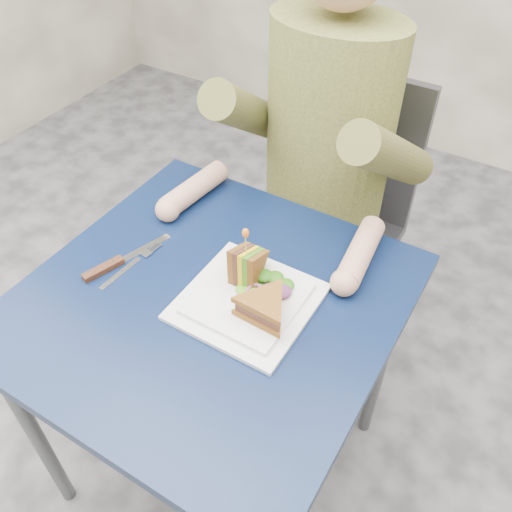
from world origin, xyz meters
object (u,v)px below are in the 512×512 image
Objects in this scene: table at (211,321)px; plate at (248,300)px; sandwich_flat at (265,307)px; fork at (130,266)px; chair at (333,204)px; diner at (329,109)px; knife at (111,265)px; sandwich_upright at (246,266)px.

plate reaches higher than table.
sandwich_flat reaches higher than fork.
table is at bearing 4.72° from fork.
fork is at bearing -106.83° from chair.
sandwich_flat reaches higher than table.
diner reaches higher than plate.
knife is (-0.37, -0.04, -0.04)m from sandwich_flat.
chair reaches higher than sandwich_upright.
chair is at bearing 71.03° from knife.
sandwich_upright is (0.05, -0.46, -0.13)m from diner.
sandwich_upright is 0.31m from knife.
diner is (-0.00, -0.11, 0.37)m from chair.
diner is at bearing 98.70° from plate.
sandwich_upright is (0.05, -0.58, 0.24)m from chair.
diner is 0.62m from fork.
plate reaches higher than fork.
diner reaches higher than chair.
sandwich_flat is 1.01× the size of sandwich_upright.
diner reaches higher than sandwich_upright.
table is 0.25m from knife.
chair is 0.72m from fork.
table is 0.12m from plate.
chair reaches higher than table.
fork is at bearing 31.09° from knife.
sandwich_flat is 0.63× the size of knife.
diner is (-0.00, 0.54, 0.26)m from table.
fork is at bearing -176.72° from sandwich_flat.
plate is (0.08, -0.51, -0.18)m from diner.
chair is 1.25× the size of diner.
chair is at bearing 97.15° from plate.
chair is (0.00, 0.65, -0.11)m from table.
plate is 1.20× the size of knife.
sandwich_flat is at bearing 1.07° from table.
table is 1.01× the size of diner.
chair is at bearing 90.00° from table.
chair is 0.39m from diner.
sandwich_flat is at bearing 6.18° from knife.
plate is 1.45× the size of fork.
diner is 5.53× the size of sandwich_upright.
chair is 3.58× the size of plate.
sandwich_upright reaches higher than plate.
knife is at bearing -168.30° from plate.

